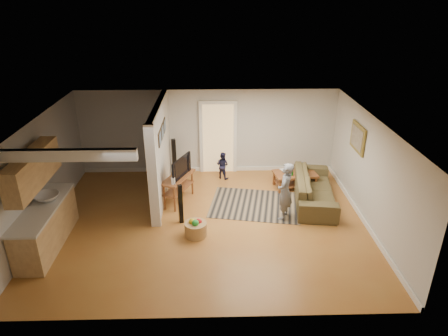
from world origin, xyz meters
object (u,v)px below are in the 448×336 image
Objects in this scene: tv_console at (179,179)px; speaker_right at (174,157)px; coffee_table at (295,176)px; sofa at (313,200)px; toddler at (223,178)px; speaker_left at (181,204)px; child at (283,218)px; toy_basket at (196,228)px.

speaker_right reaches higher than tv_console.
speaker_right is at bearing 165.19° from coffee_table.
toddler is at bearing 66.52° from sofa.
speaker_left is at bearing 113.97° from sofa.
speaker_right is at bearing -108.32° from child.
toy_basket is at bearing -93.25° from speaker_right.
sofa is 3.58m from tv_console.
toddler is (0.67, 2.99, -0.18)m from toy_basket.
coffee_table reaches higher than toddler.
toy_basket is (-2.68, -2.32, -0.17)m from coffee_table.
toy_basket is (0.37, -0.57, -0.31)m from speaker_left.
child is at bearing -109.87° from coffee_table.
sofa is 4.17m from speaker_right.
sofa is 2.17× the size of speaker_right.
sofa is at bearing 27.08° from toy_basket.
toy_basket is (-3.03, -1.55, 0.18)m from sofa.
coffee_table is 1.53× the size of toddler.
toddler is at bearing 161.72° from coffee_table.
tv_console is at bearing 97.37° from sofa.
child is (2.58, -0.87, -0.66)m from tv_console.
child is at bearing -13.32° from speaker_left.
toddler is at bearing 77.33° from toy_basket.
speaker_right is 0.79× the size of child.
sofa is at bearing 22.77° from tv_console.
toddler is (-2.01, 0.66, -0.35)m from coffee_table.
speaker_right is 1.40× the size of toddler.
speaker_right is 2.26× the size of toy_basket.
coffee_table is 2.46× the size of toy_basket.
tv_console is at bearing -85.39° from child.
sofa is 1.99× the size of tv_console.
sofa is 1.71× the size of child.
toy_basket reaches higher than sofa.
tv_console reaches higher than toddler.
coffee_table is 3.27m from tv_console.
tv_console is 1.09× the size of speaker_right.
tv_console reaches higher than sofa.
toddler is (1.16, 1.41, -0.66)m from tv_console.
toddler is at bearing 73.85° from tv_console.
speaker_right reaches higher than speaker_left.
child is at bearing -57.77° from speaker_right.
toy_basket reaches higher than toddler.
toddler is (1.04, 2.42, -0.49)m from speaker_left.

